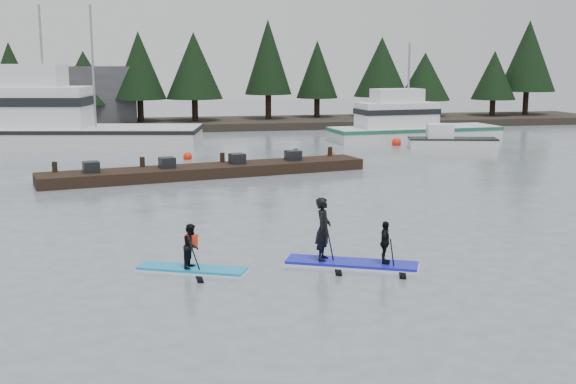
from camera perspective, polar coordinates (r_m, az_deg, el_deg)
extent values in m
plane|color=slate|center=(19.30, 3.65, -6.40)|extent=(160.00, 160.00, 0.00)
cube|color=#2D281E|center=(60.23, -7.03, 5.36)|extent=(70.00, 8.00, 0.60)
cube|color=#4C4C51|center=(62.53, -20.22, 7.00)|extent=(18.00, 6.00, 5.00)
cube|color=silver|center=(48.78, -17.50, 3.55)|extent=(18.33, 8.38, 2.36)
cube|color=white|center=(49.24, -20.03, 6.34)|extent=(8.52, 5.07, 2.56)
cylinder|color=gray|center=(48.75, -18.83, 9.36)|extent=(0.14, 0.14, 7.63)
cube|color=silver|center=(51.39, 9.97, 4.17)|extent=(12.17, 4.47, 1.70)
cube|color=white|center=(50.61, 8.58, 6.05)|extent=(5.56, 2.92, 1.70)
cylinder|color=gray|center=(50.86, 9.50, 8.32)|extent=(0.14, 0.14, 5.74)
cube|color=silver|center=(47.15, 12.86, 3.79)|extent=(5.70, 2.98, 0.64)
cube|color=black|center=(35.07, -6.34, 1.67)|extent=(16.02, 5.31, 0.53)
sphere|color=red|center=(48.00, 8.56, 3.67)|extent=(0.62, 0.62, 0.62)
sphere|color=red|center=(41.25, -7.93, 2.58)|extent=(0.51, 0.51, 0.51)
sphere|color=red|center=(40.94, 3.41, 2.61)|extent=(0.55, 0.55, 0.55)
cube|color=#158CCA|center=(19.56, -7.59, -6.07)|extent=(2.96, 1.86, 0.11)
imported|color=black|center=(19.38, -7.63, -4.23)|extent=(0.65, 0.71, 1.19)
cube|color=red|center=(19.35, -7.64, -3.82)|extent=(0.36, 0.31, 0.32)
cylinder|color=black|center=(19.22, -7.13, -5.77)|extent=(0.50, 0.75, 1.47)
cube|color=#1519C4|center=(19.96, 5.05, -5.65)|extent=(3.62, 2.27, 0.13)
imported|color=black|center=(19.84, 2.80, -2.92)|extent=(0.65, 0.75, 1.75)
cylinder|color=black|center=(19.70, 3.39, -4.34)|extent=(0.56, 0.85, 1.66)
imported|color=black|center=(19.70, 7.68, -3.97)|extent=(0.55, 0.74, 1.17)
cylinder|color=black|center=(19.59, 8.31, -5.48)|extent=(0.50, 0.75, 1.46)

